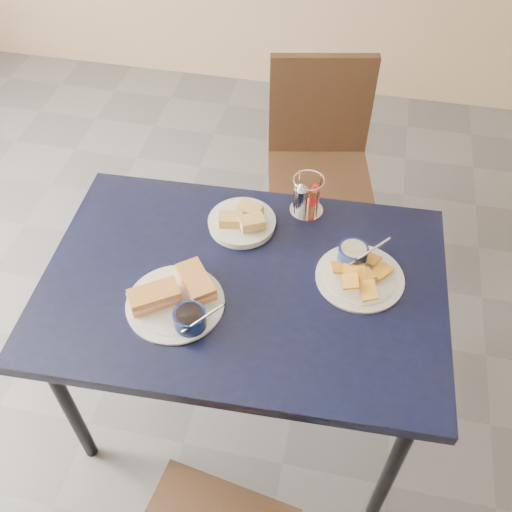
% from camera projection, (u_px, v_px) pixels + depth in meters
% --- Properties ---
extents(ground, '(6.00, 6.00, 0.00)m').
position_uv_depth(ground, '(283.00, 464.00, 2.07)').
color(ground, '#525156').
rests_on(ground, ground).
extents(dining_table, '(1.22, 0.84, 0.75)m').
position_uv_depth(dining_table, '(244.00, 294.00, 1.73)').
color(dining_table, black).
rests_on(dining_table, ground).
extents(chair_far, '(0.51, 0.49, 0.91)m').
position_uv_depth(chair_far, '(323.00, 152.00, 2.44)').
color(chair_far, black).
rests_on(chair_far, ground).
extents(sandwich_plate, '(0.30, 0.29, 0.12)m').
position_uv_depth(sandwich_plate, '(178.00, 299.00, 1.60)').
color(sandwich_plate, white).
rests_on(sandwich_plate, dining_table).
extents(plantain_plate, '(0.26, 0.26, 0.12)m').
position_uv_depth(plantain_plate, '(358.00, 269.00, 1.68)').
color(plantain_plate, white).
rests_on(plantain_plate, dining_table).
extents(bread_basket, '(0.21, 0.21, 0.07)m').
position_uv_depth(bread_basket, '(243.00, 221.00, 1.81)').
color(bread_basket, white).
rests_on(bread_basket, dining_table).
extents(condiment_caddy, '(0.11, 0.11, 0.14)m').
position_uv_depth(condiment_caddy, '(306.00, 197.00, 1.84)').
color(condiment_caddy, silver).
rests_on(condiment_caddy, dining_table).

